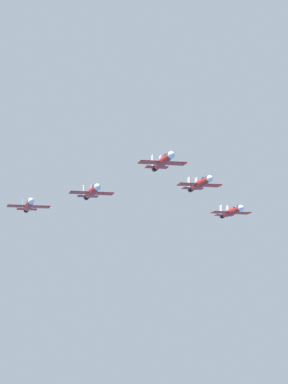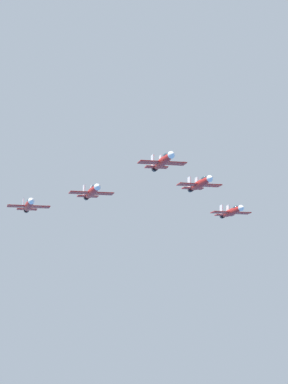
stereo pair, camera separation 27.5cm
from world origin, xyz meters
name	(u,v)px [view 1 (the left image)]	position (x,y,z in m)	size (l,w,h in m)	color
jet_lead	(163,161)	(-26.21, -14.62, 143.36)	(15.72, 9.55, 3.31)	red
jet_left_wingman	(200,184)	(-12.74, -26.85, 141.85)	(15.75, 9.53, 3.32)	red
jet_right_wingman	(92,192)	(-11.97, -3.29, 139.15)	(15.33, 9.29, 3.23)	red
jet_left_outer	(232,212)	(0.74, -39.07, 138.14)	(15.27, 9.25, 3.21)	red
jet_right_outer	(29,205)	(2.27, 8.04, 138.00)	(15.66, 9.53, 3.29)	red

